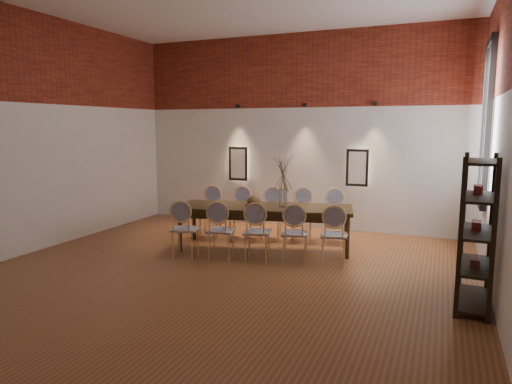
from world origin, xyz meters
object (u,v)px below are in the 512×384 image
at_px(chair_far_d, 302,215).
at_px(shelving_rack, 477,232).
at_px(chair_near_e, 334,235).
at_px(chair_near_a, 185,229).
at_px(chair_near_c, 257,232).
at_px(chair_far_a, 210,212).
at_px(chair_near_b, 221,230).
at_px(chair_far_c, 271,214).
at_px(vase, 283,198).
at_px(dining_table, 265,227).
at_px(bowl, 254,201).
at_px(book, 253,205).
at_px(chair_far_b, 240,213).
at_px(chair_far_e, 334,216).
at_px(chair_near_d, 295,233).

distance_m(chair_far_d, shelving_rack, 3.67).
bearing_deg(chair_near_e, chair_near_a, 180.00).
bearing_deg(chair_near_c, chair_far_a, 128.12).
bearing_deg(chair_near_a, chair_near_b, 0.00).
relative_size(chair_far_c, vase, 3.13).
relative_size(chair_near_c, vase, 3.13).
bearing_deg(dining_table, chair_near_b, -128.12).
xyz_separation_m(vase, bowl, (-0.48, -0.16, -0.06)).
relative_size(chair_near_b, book, 3.62).
relative_size(chair_near_b, chair_far_a, 1.00).
xyz_separation_m(dining_table, chair_far_b, (-0.74, 0.61, 0.09)).
relative_size(chair_near_e, chair_far_e, 1.00).
relative_size(chair_near_d, chair_far_b, 1.00).
distance_m(chair_near_b, chair_far_a, 1.63).
bearing_deg(book, chair_far_b, 130.44).
height_order(chair_near_b, shelving_rack, shelving_rack).
distance_m(chair_far_e, bowl, 1.64).
xyz_separation_m(chair_near_b, chair_far_b, (-0.33, 1.48, 0.00)).
bearing_deg(chair_near_e, chair_far_a, 147.49).
xyz_separation_m(chair_near_a, chair_near_d, (1.74, 0.39, 0.00)).
distance_m(chair_far_a, bowl, 1.34).
xyz_separation_m(dining_table, chair_near_d, (0.74, -0.61, 0.09)).
bearing_deg(bowl, chair_far_b, 129.25).
height_order(chair_far_a, chair_far_c, same).
relative_size(dining_table, vase, 9.91).
distance_m(chair_near_b, chair_near_d, 1.19).
xyz_separation_m(chair_near_e, chair_far_d, (-0.91, 1.35, 0.00)).
distance_m(chair_near_c, chair_near_e, 1.19).
height_order(chair_far_a, chair_far_b, same).
height_order(chair_near_b, chair_far_a, same).
height_order(chair_far_a, vase, vase).
xyz_separation_m(dining_table, chair_far_e, (1.00, 1.00, 0.09)).
xyz_separation_m(dining_table, bowl, (-0.17, -0.09, 0.46)).
bearing_deg(chair_far_c, chair_near_a, 51.88).
height_order(chair_near_c, chair_far_a, same).
bearing_deg(chair_far_d, vase, 69.86).
bearing_deg(bowl, book, 114.69).
xyz_separation_m(chair_near_c, chair_far_b, (-0.91, 1.35, 0.00)).
height_order(dining_table, chair_far_e, chair_far_e).
bearing_deg(book, chair_near_a, -129.35).
xyz_separation_m(chair_near_c, chair_near_d, (0.58, 0.13, 0.00)).
bearing_deg(chair_far_b, chair_near_e, 139.65).
relative_size(chair_near_a, chair_far_b, 1.00).
height_order(vase, book, vase).
distance_m(dining_table, chair_far_c, 0.76).
bearing_deg(chair_near_d, chair_far_a, 139.65).
relative_size(chair_far_a, chair_far_e, 1.00).
bearing_deg(chair_near_c, shelving_rack, -25.87).
xyz_separation_m(chair_far_a, chair_far_d, (1.74, 0.39, 0.00)).
height_order(bowl, shelving_rack, shelving_rack).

